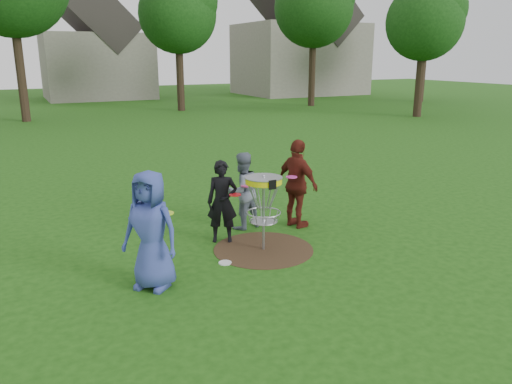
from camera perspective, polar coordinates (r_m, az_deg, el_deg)
name	(u,v)px	position (r m, az deg, el deg)	size (l,w,h in m)	color
ground	(263,249)	(9.05, 0.85, -6.57)	(100.00, 100.00, 0.00)	#19470F
dirt_patch	(263,249)	(9.04, 0.85, -6.55)	(1.80, 1.80, 0.01)	#47331E
player_blue	(151,230)	(7.50, -11.94, -4.30)	(0.88, 0.57, 1.80)	#354392
player_black	(222,202)	(9.21, -3.88, -1.12)	(0.56, 0.37, 1.54)	black
player_grey	(242,191)	(9.92, -1.60, 0.14)	(0.75, 0.59, 1.55)	slate
player_maroon	(297,184)	(10.00, 4.74, 0.93)	(1.05, 0.44, 1.79)	#5B1D15
disc_on_grass	(225,263)	(8.49, -3.56, -8.07)	(0.22, 0.22, 0.02)	white
disc_golf_basket	(264,195)	(8.72, 0.88, -0.35)	(0.66, 0.67, 1.38)	#9EA0A5
held_discs	(239,191)	(8.94, -1.94, 0.08)	(3.06, 1.69, 0.18)	#BCE519
house_row	(123,45)	(41.44, -14.93, 15.95)	(44.50, 10.65, 11.62)	gray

